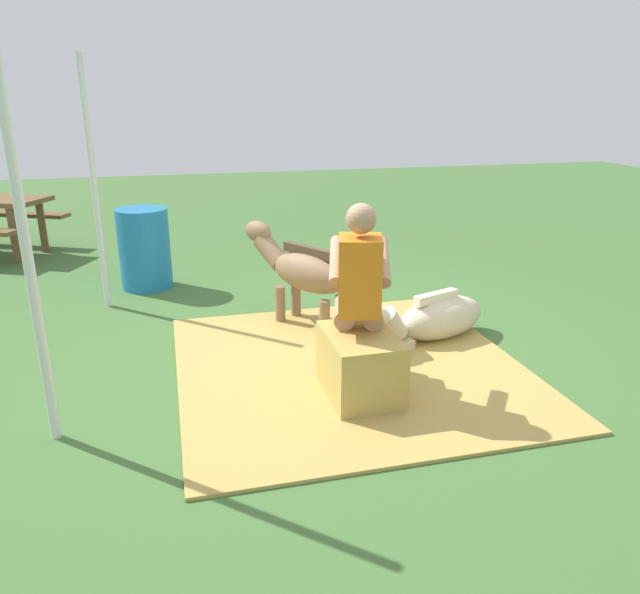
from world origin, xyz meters
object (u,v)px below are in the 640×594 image
tent_pole_right (94,187)px  pony_standing (302,270)px  tent_pole_left (27,252)px  water_barrel (145,249)px  person_seated (359,288)px  pony_lying (433,319)px  hay_bale (360,366)px

tent_pole_right → pony_standing: bearing=-119.4°
pony_standing → tent_pole_left: (-1.45, 1.89, 0.65)m
water_barrel → tent_pole_right: bearing=145.9°
person_seated → water_barrel: 3.19m
pony_lying → tent_pole_right: size_ratio=0.57×
hay_bale → person_seated: 0.53m
water_barrel → tent_pole_left: (-2.99, 0.50, 0.75)m
pony_lying → water_barrel: water_barrel is taller
hay_bale → water_barrel: size_ratio=0.75×
person_seated → hay_bale: bearing=168.5°
person_seated → water_barrel: bearing=28.2°
hay_bale → tent_pole_right: size_ratio=0.28×
hay_bale → water_barrel: water_barrel is taller
pony_lying → tent_pole_right: 3.34m
water_barrel → tent_pole_right: tent_pole_right is taller
person_seated → pony_standing: size_ratio=1.12×
hay_bale → pony_lying: size_ratio=0.48×
tent_pole_right → person_seated: bearing=-140.2°
pony_standing → tent_pole_right: (0.99, 1.76, 0.65)m
pony_lying → tent_pole_right: (1.59, 2.76, 0.99)m
pony_lying → person_seated: bearing=126.7°
pony_standing → pony_lying: size_ratio=0.89×
water_barrel → tent_pole_left: bearing=170.5°
person_seated → pony_standing: 1.29m
pony_standing → water_barrel: bearing=42.1°
tent_pole_right → hay_bale: bearing=-142.6°
pony_standing → hay_bale: bearing=-176.6°
hay_bale → water_barrel: 3.31m
hay_bale → pony_lying: 1.23m
pony_standing → tent_pole_right: 2.12m
pony_lying → pony_standing: bearing=59.0°
water_barrel → pony_lying: bearing=-131.9°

